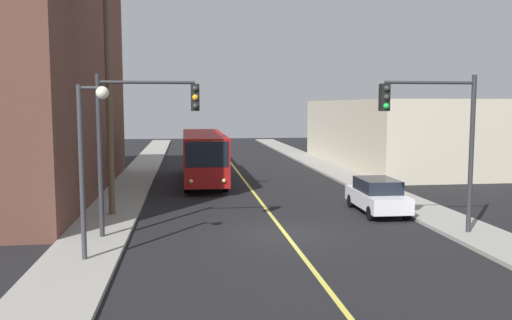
# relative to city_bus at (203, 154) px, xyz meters

# --- Properties ---
(ground_plane) EXTENTS (120.00, 120.00, 0.00)m
(ground_plane) POSITION_rel_city_bus_xyz_m (2.73, -14.60, -1.82)
(ground_plane) COLOR black
(sidewalk_left) EXTENTS (2.50, 90.00, 0.15)m
(sidewalk_left) POSITION_rel_city_bus_xyz_m (-4.52, -4.60, -1.74)
(sidewalk_left) COLOR gray
(sidewalk_left) RESTS_ON ground
(sidewalk_right) EXTENTS (2.50, 90.00, 0.15)m
(sidewalk_right) POSITION_rel_city_bus_xyz_m (9.98, -4.60, -1.74)
(sidewalk_right) COLOR gray
(sidewalk_right) RESTS_ON ground
(lane_stripe_center) EXTENTS (0.16, 60.00, 0.01)m
(lane_stripe_center) POSITION_rel_city_bus_xyz_m (2.73, 0.40, -1.81)
(lane_stripe_center) COLOR #D8CC4C
(lane_stripe_center) RESTS_ON ground
(building_left_brick) EXTENTS (10.00, 21.64, 12.74)m
(building_left_brick) POSITION_rel_city_bus_xyz_m (-10.77, -4.24, 4.55)
(building_left_brick) COLOR brown
(building_left_brick) RESTS_ON ground
(building_right_warehouse) EXTENTS (12.00, 21.67, 5.42)m
(building_right_warehouse) POSITION_rel_city_bus_xyz_m (17.22, 7.55, 0.89)
(building_right_warehouse) COLOR beige
(building_right_warehouse) RESTS_ON ground
(city_bus) EXTENTS (2.62, 12.17, 3.20)m
(city_bus) POSITION_rel_city_bus_xyz_m (0.00, 0.00, 0.00)
(city_bus) COLOR maroon
(city_bus) RESTS_ON ground
(parked_car_white) EXTENTS (1.89, 4.43, 1.62)m
(parked_car_white) POSITION_rel_city_bus_xyz_m (7.70, -11.27, -0.98)
(parked_car_white) COLOR silver
(parked_car_white) RESTS_ON ground
(utility_pole_near) EXTENTS (2.40, 0.28, 11.24)m
(utility_pole_near) POSITION_rel_city_bus_xyz_m (-4.42, -10.56, 4.47)
(utility_pole_near) COLOR brown
(utility_pole_near) RESTS_ON sidewalk_left
(traffic_signal_left_corner) EXTENTS (3.75, 0.48, 6.00)m
(traffic_signal_left_corner) POSITION_rel_city_bus_xyz_m (-2.68, -14.74, 2.49)
(traffic_signal_left_corner) COLOR #2D2D33
(traffic_signal_left_corner) RESTS_ON sidewalk_left
(traffic_signal_right_corner) EXTENTS (3.75, 0.48, 6.00)m
(traffic_signal_right_corner) POSITION_rel_city_bus_xyz_m (8.14, -15.85, 2.49)
(traffic_signal_right_corner) COLOR #2D2D33
(traffic_signal_right_corner) RESTS_ON sidewalk_right
(street_lamp_left) EXTENTS (0.98, 0.40, 5.50)m
(street_lamp_left) POSITION_rel_city_bus_xyz_m (-4.10, -17.65, 1.92)
(street_lamp_left) COLOR #38383D
(street_lamp_left) RESTS_ON sidewalk_left
(fire_hydrant) EXTENTS (0.44, 0.26, 0.84)m
(fire_hydrant) POSITION_rel_city_bus_xyz_m (9.58, -8.81, -1.23)
(fire_hydrant) COLOR red
(fire_hydrant) RESTS_ON sidewalk_right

